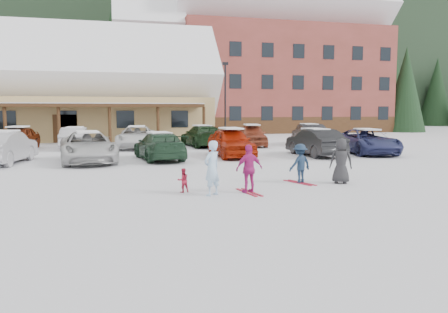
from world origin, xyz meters
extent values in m
plane|color=silver|center=(0.00, 0.00, 0.00)|extent=(160.00, 160.00, 0.00)
cube|color=black|center=(0.00, 85.00, 19.00)|extent=(300.00, 70.00, 38.00)
cube|color=tan|center=(-9.00, 28.00, 1.80)|extent=(28.00, 10.00, 3.60)
cube|color=#422814|center=(-9.00, 21.80, 2.90)|extent=(25.20, 2.60, 0.25)
cube|color=white|center=(-9.00, 28.00, 5.54)|extent=(29.12, 9.69, 9.69)
cube|color=brown|center=(16.00, 38.00, 6.00)|extent=(24.00, 14.00, 12.00)
cube|color=brown|center=(0.50, 38.00, 4.50)|extent=(7.00, 12.60, 9.00)
cube|color=white|center=(16.00, 38.00, 14.69)|extent=(24.96, 13.57, 13.57)
cube|color=#422814|center=(16.00, 31.04, 0.90)|extent=(24.00, 0.10, 1.80)
cylinder|color=black|center=(6.33, 24.73, 3.24)|extent=(0.16, 0.16, 6.48)
cube|color=black|center=(6.33, 24.73, 6.61)|extent=(0.50, 0.25, 0.25)
cylinder|color=black|center=(30.00, 32.00, 0.66)|extent=(0.60, 0.60, 1.32)
cone|color=black|center=(30.00, 32.00, 6.27)|extent=(4.84, 4.84, 9.90)
cylinder|color=black|center=(6.00, 44.00, 0.54)|extent=(0.60, 0.60, 1.08)
cone|color=black|center=(6.00, 44.00, 5.13)|extent=(3.96, 3.96, 8.10)
cylinder|color=black|center=(34.00, 46.00, 0.69)|extent=(0.60, 0.60, 1.38)
cone|color=black|center=(34.00, 46.00, 6.55)|extent=(5.06, 5.06, 10.35)
imported|color=#A7CBEB|center=(-0.44, -0.50, 0.82)|extent=(0.72, 0.67, 1.65)
imported|color=#B31E39|center=(-1.21, 0.21, 0.38)|extent=(0.42, 0.36, 0.76)
imported|color=#172940|center=(3.01, 0.94, 0.69)|extent=(1.01, 0.78, 1.38)
cube|color=#AD1830|center=(3.01, 0.94, 0.01)|extent=(0.65, 1.39, 0.03)
imported|color=#B42176|center=(0.76, -0.36, 0.75)|extent=(0.92, 0.50, 1.50)
cube|color=#AD1830|center=(0.76, -0.36, 0.01)|extent=(0.42, 1.41, 0.03)
imported|color=#272729|center=(4.37, 0.53, 0.79)|extent=(0.91, 0.77, 1.58)
imported|color=#AAA9AE|center=(-8.35, 9.47, 0.78)|extent=(2.32, 4.91, 1.56)
imported|color=#BCBCBC|center=(-4.53, 9.10, 0.75)|extent=(3.14, 5.68, 1.51)
imported|color=#21402A|center=(-1.03, 9.35, 0.70)|extent=(2.59, 5.06, 1.41)
imported|color=#AF2208|center=(2.89, 9.82, 0.79)|extent=(1.96, 4.66, 1.57)
imported|color=black|center=(7.57, 9.20, 0.76)|extent=(1.74, 4.64, 1.51)
imported|color=navy|center=(10.99, 9.51, 0.72)|extent=(3.03, 5.46, 1.45)
imported|color=maroon|center=(-9.24, 17.14, 0.75)|extent=(2.29, 4.59, 1.50)
imported|color=#B6B5BA|center=(-5.79, 17.09, 0.71)|extent=(1.64, 4.38, 1.43)
imported|color=silver|center=(-1.82, 16.50, 0.74)|extent=(3.06, 5.59, 1.48)
imported|color=black|center=(2.67, 16.77, 0.74)|extent=(2.61, 5.31, 1.48)
imported|color=#964329|center=(6.18, 16.43, 0.76)|extent=(2.51, 4.72, 1.53)
imported|color=black|center=(10.65, 16.60, 0.77)|extent=(2.40, 4.86, 1.53)
camera|label=1|loc=(-3.21, -13.06, 2.55)|focal=35.00mm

